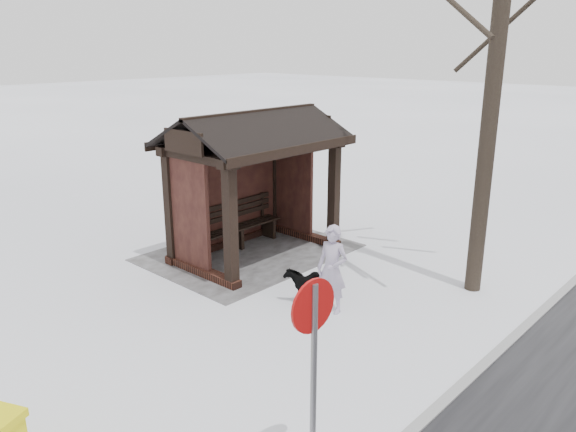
% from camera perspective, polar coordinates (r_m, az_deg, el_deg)
% --- Properties ---
extents(ground, '(120.00, 120.00, 0.00)m').
position_cam_1_polar(ground, '(12.13, -3.22, -3.96)').
color(ground, white).
rests_on(ground, ground).
extents(kerb, '(120.00, 0.15, 0.06)m').
position_cam_1_polar(kerb, '(9.35, 21.54, -11.83)').
color(kerb, gray).
rests_on(kerb, ground).
extents(trampled_patch, '(4.20, 3.20, 0.02)m').
position_cam_1_polar(trampled_patch, '(12.27, -3.87, -3.70)').
color(trampled_patch, gray).
rests_on(trampled_patch, ground).
extents(bus_shelter, '(3.60, 2.40, 3.09)m').
position_cam_1_polar(bus_shelter, '(11.65, -3.94, 6.23)').
color(bus_shelter, '#351A13').
rests_on(bus_shelter, ground).
extents(pedestrian, '(0.44, 0.60, 1.51)m').
position_cam_1_polar(pedestrian, '(9.40, 4.50, -5.41)').
color(pedestrian, '#A99CB7').
rests_on(pedestrian, ground).
extents(dog, '(0.81, 0.46, 0.64)m').
position_cam_1_polar(dog, '(9.97, 1.80, -6.72)').
color(dog, black).
rests_on(dog, ground).
extents(road_sign, '(0.56, 0.11, 2.20)m').
position_cam_1_polar(road_sign, '(5.61, 2.54, -12.08)').
color(road_sign, slate).
rests_on(road_sign, ground).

